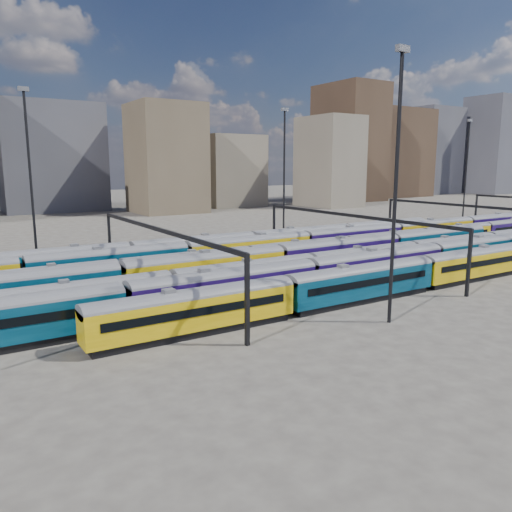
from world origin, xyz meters
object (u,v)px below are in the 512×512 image
rake_2 (364,257)px  rake_1 (309,273)px  mast_2 (396,178)px  rake_0 (475,260)px

rake_2 → rake_1: bearing=-160.0°
rake_2 → mast_2: (-13.22, -17.00, 11.50)m
rake_0 → rake_2: size_ratio=1.07×
rake_1 → mast_2: 16.39m
rake_1 → mast_2: bearing=-87.5°
rake_0 → mast_2: 27.14m
rake_0 → rake_2: bearing=136.2°
rake_2 → mast_2: 24.41m
rake_1 → mast_2: size_ratio=5.09×
rake_1 → rake_2: (13.75, 5.00, -0.35)m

